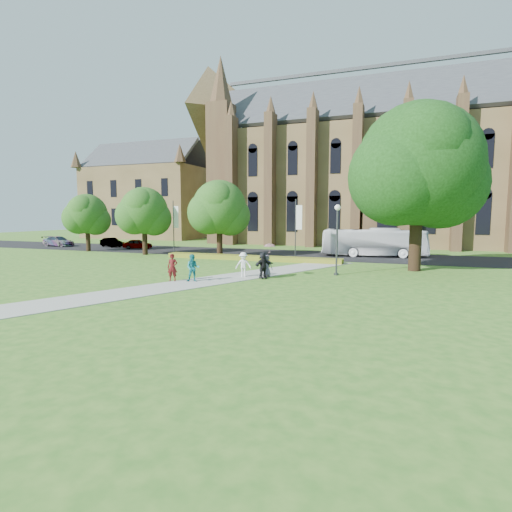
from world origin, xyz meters
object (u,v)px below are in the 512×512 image
at_px(tour_coach, 374,242).
at_px(car_1, 111,242).
at_px(pedestrian_0, 172,267).
at_px(car_0, 138,244).
at_px(streetlamp, 337,231).
at_px(car_2, 59,241).
at_px(large_tree, 419,165).

bearing_deg(tour_coach, car_1, 82.02).
bearing_deg(pedestrian_0, car_0, 111.45).
relative_size(streetlamp, tour_coach, 0.48).
height_order(streetlamp, car_2, streetlamp).
bearing_deg(car_1, large_tree, -85.57).
xyz_separation_m(car_0, pedestrian_0, (17.96, -20.04, 0.32)).
height_order(tour_coach, pedestrian_0, tour_coach).
distance_m(streetlamp, tour_coach, 14.58).
bearing_deg(pedestrian_0, car_1, 117.15).
distance_m(tour_coach, car_1, 34.59).
xyz_separation_m(car_2, pedestrian_0, (30.99, -19.60, 0.25)).
relative_size(streetlamp, car_1, 1.38).
distance_m(streetlamp, large_tree, 8.73).
height_order(tour_coach, car_2, tour_coach).
bearing_deg(car_0, car_2, 75.87).
relative_size(streetlamp, car_0, 1.43).
relative_size(car_0, pedestrian_0, 1.98).
distance_m(streetlamp, car_1, 36.09).
relative_size(large_tree, car_1, 3.48).
xyz_separation_m(large_tree, pedestrian_0, (-15.36, -11.31, -7.40)).
relative_size(car_0, car_1, 0.97).
xyz_separation_m(car_0, car_1, (-5.19, 1.12, 0.00)).
distance_m(car_0, car_2, 13.04).
distance_m(streetlamp, pedestrian_0, 12.21).
distance_m(streetlamp, car_2, 42.88).
height_order(streetlamp, car_1, streetlamp).
bearing_deg(car_1, tour_coach, -71.16).
bearing_deg(car_0, large_tree, -120.73).
xyz_separation_m(tour_coach, car_1, (-34.58, -0.03, -0.89)).
xyz_separation_m(large_tree, tour_coach, (-3.92, 9.88, -6.83)).
height_order(streetlamp, pedestrian_0, streetlamp).
distance_m(large_tree, car_1, 40.49).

